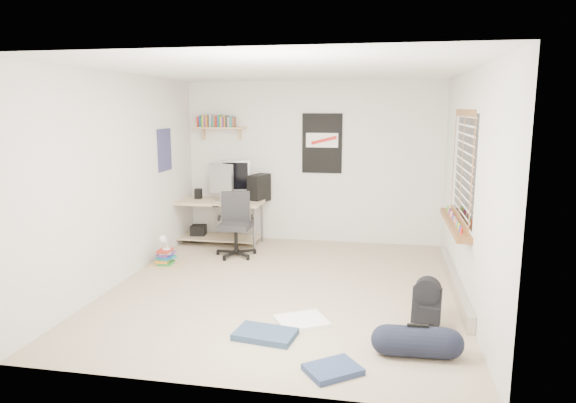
% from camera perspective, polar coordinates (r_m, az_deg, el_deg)
% --- Properties ---
extents(floor, '(4.00, 4.50, 0.01)m').
position_cam_1_polar(floor, '(6.15, -0.34, -9.59)').
color(floor, gray).
rests_on(floor, ground).
extents(ceiling, '(4.00, 4.50, 0.01)m').
position_cam_1_polar(ceiling, '(5.79, -0.36, 14.44)').
color(ceiling, white).
rests_on(ceiling, ground).
extents(back_wall, '(4.00, 0.01, 2.50)m').
position_cam_1_polar(back_wall, '(8.05, 2.73, 4.35)').
color(back_wall, silver).
rests_on(back_wall, ground).
extents(left_wall, '(0.01, 4.50, 2.50)m').
position_cam_1_polar(left_wall, '(6.52, -17.92, 2.44)').
color(left_wall, silver).
rests_on(left_wall, ground).
extents(right_wall, '(0.01, 4.50, 2.50)m').
position_cam_1_polar(right_wall, '(5.80, 19.47, 1.41)').
color(right_wall, silver).
rests_on(right_wall, ground).
extents(desk, '(1.46, 0.74, 0.64)m').
position_cam_1_polar(desk, '(8.03, -7.81, -2.15)').
color(desk, tan).
rests_on(desk, floor).
extents(monitor_left, '(0.42, 0.23, 0.45)m').
position_cam_1_polar(monitor_left, '(7.87, -7.39, 1.36)').
color(monitor_left, '#929397').
rests_on(monitor_left, desk).
extents(monitor_right, '(0.45, 0.20, 0.48)m').
position_cam_1_polar(monitor_right, '(8.09, -5.75, 1.72)').
color(monitor_right, '#A3A4A8').
rests_on(monitor_right, desk).
extents(pc_tower, '(0.31, 0.45, 0.43)m').
position_cam_1_polar(pc_tower, '(8.00, -3.23, 1.48)').
color(pc_tower, black).
rests_on(pc_tower, desk).
extents(keyboard, '(0.39, 0.16, 0.02)m').
position_cam_1_polar(keyboard, '(7.69, -6.95, -0.49)').
color(keyboard, black).
rests_on(keyboard, desk).
extents(speaker_left, '(0.10, 0.10, 0.20)m').
position_cam_1_polar(speaker_left, '(8.17, -9.93, 0.72)').
color(speaker_left, black).
rests_on(speaker_left, desk).
extents(speaker_right, '(0.11, 0.11, 0.17)m').
position_cam_1_polar(speaker_right, '(8.00, -4.60, 0.51)').
color(speaker_right, black).
rests_on(speaker_right, desk).
extents(office_chair, '(0.74, 0.74, 0.91)m').
position_cam_1_polar(office_chair, '(7.32, -5.83, -2.33)').
color(office_chair, '#262528').
rests_on(office_chair, floor).
extents(wall_shelf, '(0.80, 0.22, 0.24)m').
position_cam_1_polar(wall_shelf, '(8.23, -7.51, 8.11)').
color(wall_shelf, tan).
rests_on(wall_shelf, back_wall).
extents(poster_back_wall, '(0.62, 0.03, 0.92)m').
position_cam_1_polar(poster_back_wall, '(7.98, 3.80, 6.45)').
color(poster_back_wall, black).
rests_on(poster_back_wall, back_wall).
extents(poster_left_wall, '(0.02, 0.42, 0.60)m').
position_cam_1_polar(poster_left_wall, '(7.56, -13.56, 5.59)').
color(poster_left_wall, navy).
rests_on(poster_left_wall, left_wall).
extents(window, '(0.10, 1.50, 1.26)m').
position_cam_1_polar(window, '(6.07, 18.66, 3.73)').
color(window, brown).
rests_on(window, right_wall).
extents(baseboard_heater, '(0.08, 2.50, 0.18)m').
position_cam_1_polar(baseboard_heater, '(6.36, 17.98, -8.53)').
color(baseboard_heater, '#B7B2A8').
rests_on(baseboard_heater, floor).
extents(backpack, '(0.30, 0.26, 0.36)m').
position_cam_1_polar(backpack, '(5.28, 15.15, -11.06)').
color(backpack, black).
rests_on(backpack, floor).
extents(duffel_bag, '(0.28, 0.28, 0.52)m').
position_cam_1_polar(duffel_bag, '(4.66, 14.15, -14.79)').
color(duffel_bag, black).
rests_on(duffel_bag, floor).
extents(tshirt, '(0.61, 0.58, 0.04)m').
position_cam_1_polar(tshirt, '(5.20, 1.52, -13.16)').
color(tshirt, white).
rests_on(tshirt, floor).
extents(jeans_a, '(0.59, 0.43, 0.06)m').
position_cam_1_polar(jeans_a, '(4.91, -2.56, -14.53)').
color(jeans_a, navy).
rests_on(jeans_a, floor).
extents(jeans_b, '(0.52, 0.50, 0.05)m').
position_cam_1_polar(jeans_b, '(4.35, 5.00, -18.11)').
color(jeans_b, navy).
rests_on(jeans_b, floor).
extents(book_stack, '(0.47, 0.39, 0.30)m').
position_cam_1_polar(book_stack, '(7.14, -13.40, -5.70)').
color(book_stack, brown).
rests_on(book_stack, floor).
extents(desk_lamp, '(0.11, 0.18, 0.18)m').
position_cam_1_polar(desk_lamp, '(7.06, -13.40, -3.97)').
color(desk_lamp, silver).
rests_on(desk_lamp, book_stack).
extents(subwoofer, '(0.25, 0.25, 0.25)m').
position_cam_1_polar(subwoofer, '(8.26, -9.90, -3.46)').
color(subwoofer, black).
rests_on(subwoofer, floor).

